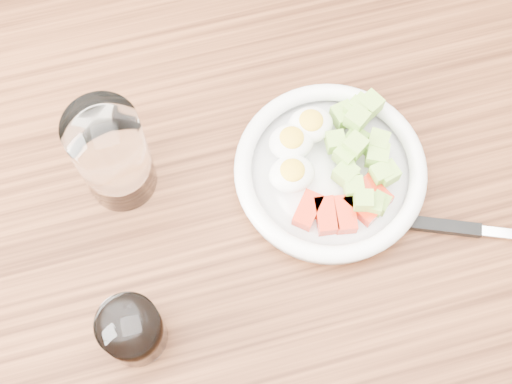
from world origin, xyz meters
TOP-DOWN VIEW (x-y plane):
  - ground at (0.00, 0.00)m, footprint 4.00×4.00m
  - dining_table at (0.00, 0.00)m, footprint 1.50×0.90m
  - bowl at (0.08, 0.02)m, footprint 0.21×0.21m
  - fork at (0.19, -0.08)m, footprint 0.21×0.10m
  - water_glass at (-0.15, 0.07)m, footprint 0.08×0.08m
  - coffee_glass at (-0.17, -0.10)m, footprint 0.06×0.06m

SIDE VIEW (x-z plane):
  - ground at x=0.00m, z-range 0.00..0.00m
  - dining_table at x=0.00m, z-range 0.28..1.05m
  - fork at x=0.19m, z-range 0.77..0.78m
  - bowl at x=0.08m, z-range 0.76..0.82m
  - coffee_glass at x=-0.17m, z-range 0.77..0.84m
  - water_glass at x=-0.15m, z-range 0.77..0.91m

